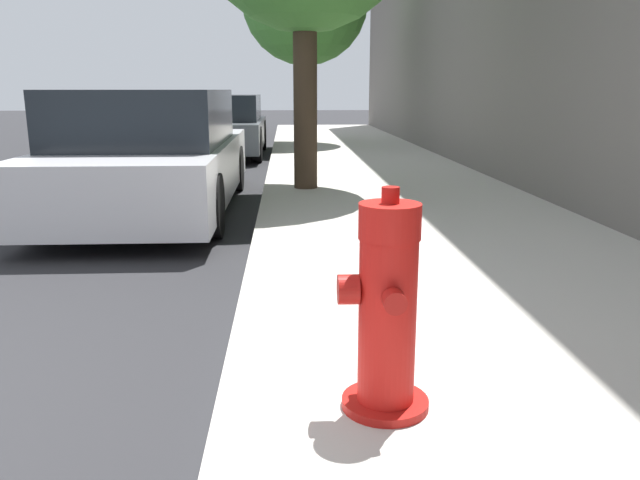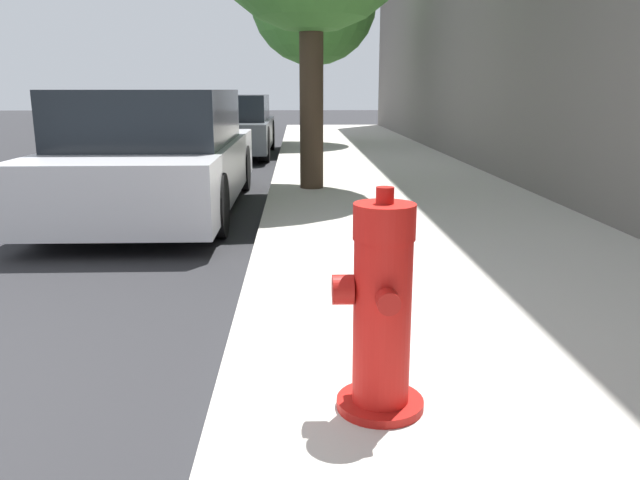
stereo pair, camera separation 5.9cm
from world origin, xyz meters
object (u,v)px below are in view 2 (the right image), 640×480
Objects in this scene: fire_hydrant at (381,312)px; parked_car_mid at (230,126)px; parked_car_near at (160,154)px; street_tree_far at (314,0)px.

fire_hydrant is 0.22× the size of parked_car_mid.
parked_car_near is at bearing 110.96° from fire_hydrant.
parked_car_near is (-1.85, 4.83, 0.12)m from fire_hydrant.
parked_car_mid is 3.56m from street_tree_far.
parked_car_near is at bearing -104.25° from street_tree_far.
fire_hydrant is 0.19× the size of parked_car_near.
parked_car_near is 1.00× the size of street_tree_far.
street_tree_far reaches higher than parked_car_mid.
fire_hydrant is 5.17m from parked_car_near.
parked_car_near reaches higher than fire_hydrant.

